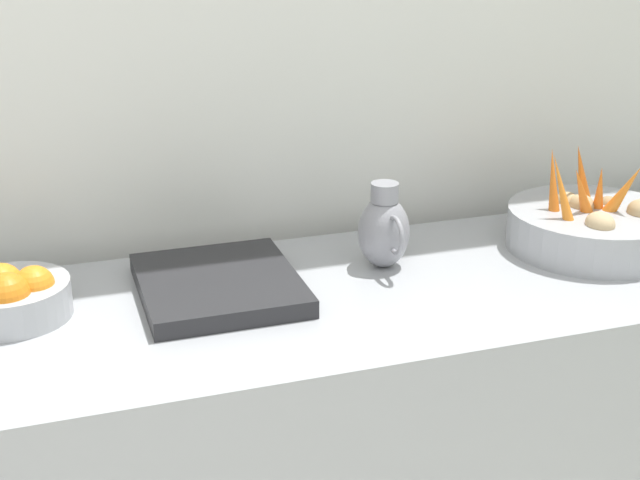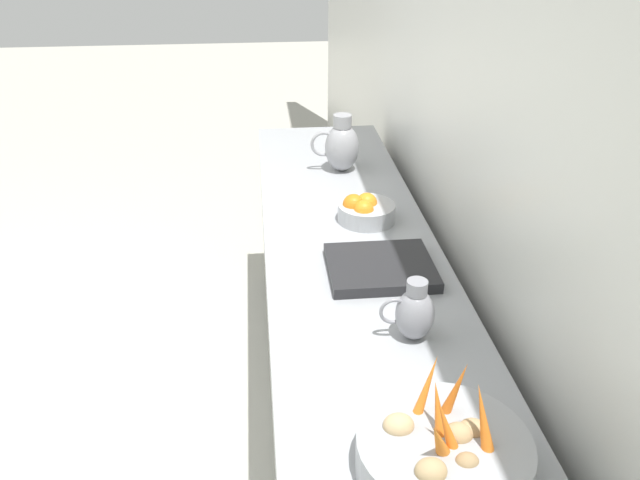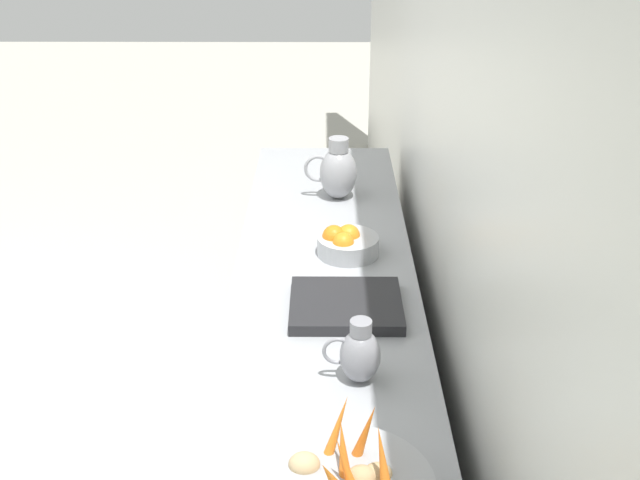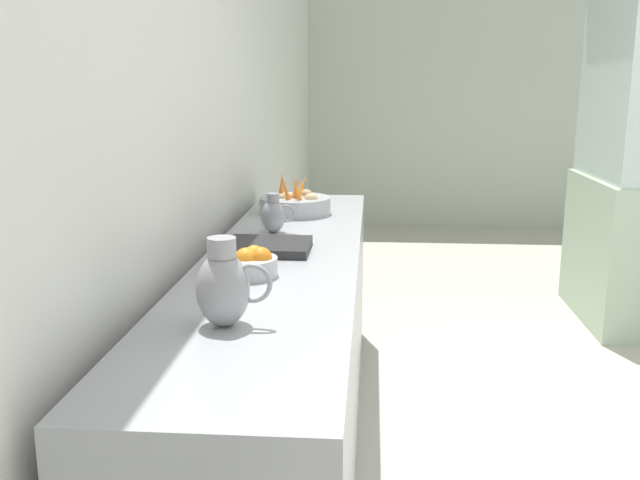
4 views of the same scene
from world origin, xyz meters
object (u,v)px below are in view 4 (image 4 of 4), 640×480
object	(u,v)px
vegetable_colander	(295,204)
metal_pitcher_tall	(224,287)
metal_pitcher_short	(274,215)
orange_bowl	(249,264)

from	to	relation	value
vegetable_colander	metal_pitcher_tall	distance (m)	1.73
vegetable_colander	metal_pitcher_short	xyz separation A→B (m)	(-0.05, -0.47, 0.03)
vegetable_colander	metal_pitcher_short	bearing A→B (deg)	-95.47
vegetable_colander	orange_bowl	bearing A→B (deg)	-91.35
vegetable_colander	metal_pitcher_tall	size ratio (longest dim) A/B	1.46
metal_pitcher_tall	metal_pitcher_short	size ratio (longest dim) A/B	1.40
orange_bowl	vegetable_colander	bearing A→B (deg)	88.65
vegetable_colander	orange_bowl	xyz separation A→B (m)	(-0.03, -1.21, -0.01)
orange_bowl	metal_pitcher_tall	world-z (taller)	metal_pitcher_tall
metal_pitcher_tall	orange_bowl	bearing A→B (deg)	92.38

